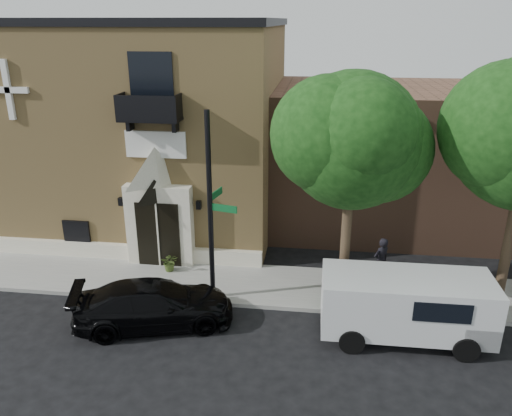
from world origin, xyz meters
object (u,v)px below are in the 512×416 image
(street_sign, at_px, (211,209))
(dumpster, at_px, (361,287))
(black_sedan, at_px, (154,304))
(fire_hydrant, at_px, (359,293))
(pedestrian_near, at_px, (381,261))
(cargo_van, at_px, (412,305))

(street_sign, height_order, dumpster, street_sign)
(black_sedan, distance_m, fire_hydrant, 6.83)
(dumpster, height_order, pedestrian_near, pedestrian_near)
(street_sign, relative_size, fire_hydrant, 8.68)
(street_sign, height_order, fire_hydrant, street_sign)
(black_sedan, relative_size, dumpster, 2.23)
(pedestrian_near, bearing_deg, cargo_van, 64.43)
(fire_hydrant, relative_size, pedestrian_near, 0.42)
(black_sedan, bearing_deg, dumpster, -90.91)
(fire_hydrant, height_order, pedestrian_near, pedestrian_near)
(cargo_van, bearing_deg, fire_hydrant, 131.85)
(black_sedan, relative_size, cargo_van, 0.98)
(black_sedan, bearing_deg, cargo_van, -103.98)
(cargo_van, distance_m, fire_hydrant, 2.25)
(cargo_van, xyz_separation_m, dumpster, (-1.38, 1.51, -0.35))
(street_sign, xyz_separation_m, dumpster, (5.05, 0.10, -2.62))
(street_sign, distance_m, pedestrian_near, 6.51)
(black_sedan, relative_size, street_sign, 0.77)
(cargo_van, height_order, street_sign, street_sign)
(dumpster, bearing_deg, street_sign, 160.47)
(street_sign, relative_size, pedestrian_near, 3.61)
(street_sign, distance_m, dumpster, 5.69)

